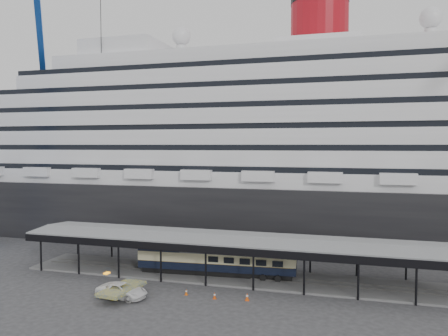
{
  "coord_description": "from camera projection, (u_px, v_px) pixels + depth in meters",
  "views": [
    {
      "loc": [
        13.18,
        -47.61,
        16.72
      ],
      "look_at": [
        -2.65,
        8.0,
        13.69
      ],
      "focal_mm": 35.0,
      "sensor_mm": 36.0,
      "label": 1
    }
  ],
  "objects": [
    {
      "name": "platform_canopy",
      "position": [
        238.0,
        259.0,
        54.89
      ],
      "size": [
        56.0,
        9.18,
        5.3
      ],
      "color": "slate",
      "rests_on": "ground"
    },
    {
      "name": "pullman_carriage",
      "position": [
        216.0,
        257.0,
        55.66
      ],
      "size": [
        20.37,
        4.1,
        19.86
      ],
      "rotation": [
        0.0,
        0.0,
        0.07
      ],
      "color": "black",
      "rests_on": "ground"
    },
    {
      "name": "port_truck",
      "position": [
        122.0,
        291.0,
        47.8
      ],
      "size": [
        5.96,
        3.24,
        1.59
      ],
      "primitive_type": "imported",
      "rotation": [
        0.0,
        0.0,
        1.46
      ],
      "color": "white",
      "rests_on": "ground"
    },
    {
      "name": "traffic_cone_right",
      "position": [
        247.0,
        297.0,
        46.95
      ],
      "size": [
        0.51,
        0.51,
        0.83
      ],
      "rotation": [
        0.0,
        0.0,
        0.22
      ],
      "color": "#E44E0C",
      "rests_on": "ground"
    },
    {
      "name": "traffic_cone_mid",
      "position": [
        186.0,
        292.0,
        48.68
      ],
      "size": [
        0.41,
        0.41,
        0.69
      ],
      "rotation": [
        0.0,
        0.0,
        -0.17
      ],
      "color": "#D9560C",
      "rests_on": "ground"
    },
    {
      "name": "traffic_cone_left",
      "position": [
        215.0,
        295.0,
        47.45
      ],
      "size": [
        0.47,
        0.47,
        0.75
      ],
      "rotation": [
        0.0,
        0.0,
        0.24
      ],
      "color": "#D0450B",
      "rests_on": "ground"
    },
    {
      "name": "cruise_ship",
      "position": [
        274.0,
        136.0,
        79.97
      ],
      "size": [
        130.0,
        30.0,
        43.9
      ],
      "color": "black",
      "rests_on": "ground"
    },
    {
      "name": "ground",
      "position": [
        227.0,
        290.0,
        50.21
      ],
      "size": [
        200.0,
        200.0,
        0.0
      ],
      "primitive_type": "plane",
      "color": "#323234",
      "rests_on": "ground"
    }
  ]
}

